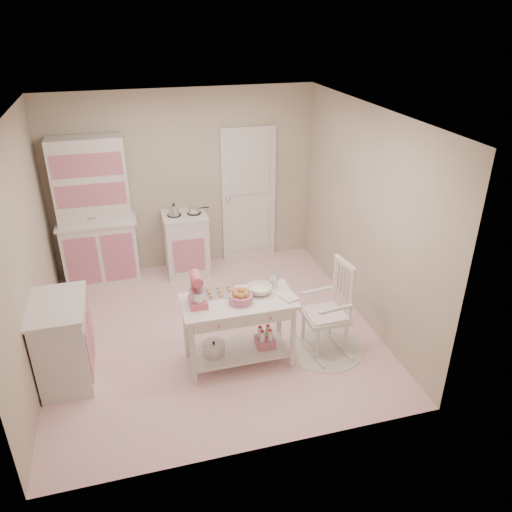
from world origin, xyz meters
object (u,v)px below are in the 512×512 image
at_px(base_cabinet, 64,342).
at_px(bread_basket, 241,298).
at_px(hutch, 95,213).
at_px(stove, 186,244).
at_px(work_table, 239,331).
at_px(rocking_chair, 326,308).
at_px(stand_mixer, 197,290).

xyz_separation_m(base_cabinet, bread_basket, (1.82, -0.27, 0.39)).
distance_m(hutch, stove, 1.33).
relative_size(stove, base_cabinet, 1.00).
relative_size(work_table, bread_basket, 4.80).
bearing_deg(bread_basket, rocking_chair, 1.04).
xyz_separation_m(work_table, stand_mixer, (-0.42, 0.02, 0.57)).
bearing_deg(rocking_chair, base_cabinet, 168.11).
height_order(stove, work_table, stove).
distance_m(hutch, rocking_chair, 3.41).
distance_m(work_table, bread_basket, 0.45).
bearing_deg(stand_mixer, stove, 85.93).
xyz_separation_m(base_cabinet, stand_mixer, (1.38, -0.20, 0.51)).
relative_size(stove, bread_basket, 3.68).
bearing_deg(hutch, base_cabinet, -99.96).
bearing_deg(stove, bread_basket, -83.61).
bearing_deg(work_table, stand_mixer, 177.27).
bearing_deg(rocking_chair, work_table, 171.43).
distance_m(stove, stand_mixer, 2.30).
bearing_deg(stove, hutch, 177.61).
bearing_deg(stand_mixer, hutch, 114.61).
bearing_deg(hutch, bread_basket, -58.23).
relative_size(hutch, rocking_chair, 1.89).
distance_m(stove, work_table, 2.27).
xyz_separation_m(hutch, work_table, (1.44, -2.30, -0.64)).
relative_size(stove, stand_mixer, 2.71).
bearing_deg(rocking_chair, stand_mixer, 171.17).
bearing_deg(stove, work_table, -83.97).
xyz_separation_m(work_table, bread_basket, (0.02, -0.05, 0.45)).
xyz_separation_m(hutch, stove, (1.20, -0.05, -0.58)).
relative_size(stove, work_table, 0.77).
relative_size(rocking_chair, bread_basket, 4.40).
height_order(stove, rocking_chair, rocking_chair).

